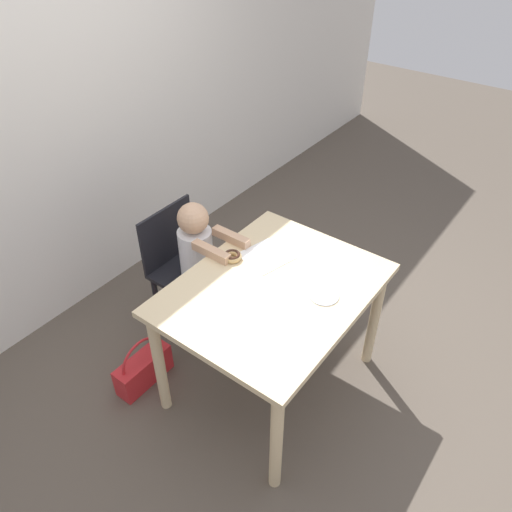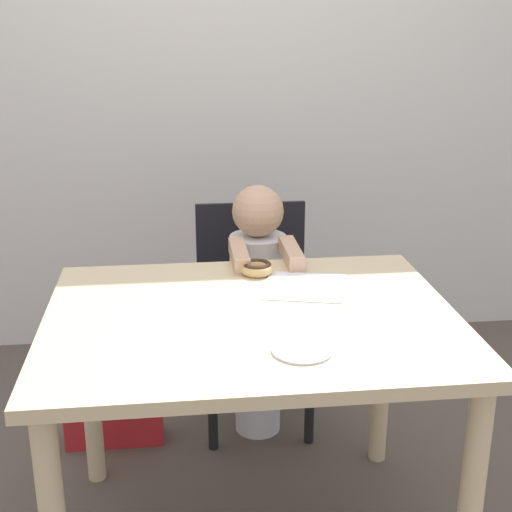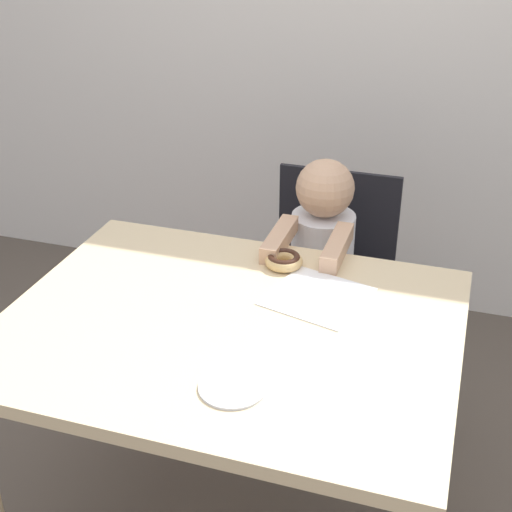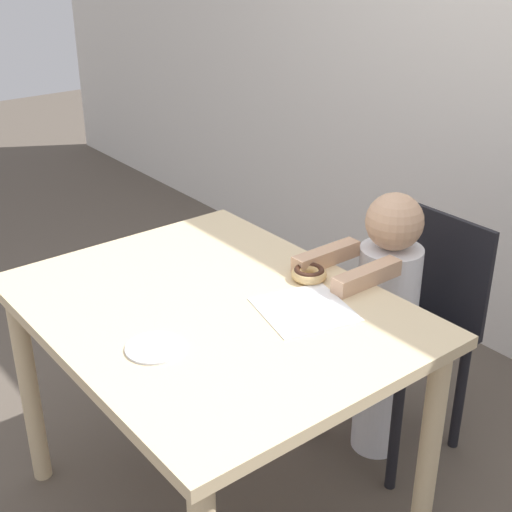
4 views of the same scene
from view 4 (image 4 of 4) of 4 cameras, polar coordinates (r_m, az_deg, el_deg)
ground_plane at (r=2.44m, az=-3.02°, el=-19.55°), size 12.00×12.00×0.00m
dining_table at (r=2.03m, az=-3.44°, el=-6.47°), size 1.12×0.88×0.75m
chair at (r=2.51m, az=11.89°, el=-5.45°), size 0.42×0.40×0.84m
child_figure at (r=2.40m, az=10.21°, el=-5.20°), size 0.22×0.43×0.96m
donut at (r=2.11m, az=4.27°, el=-1.37°), size 0.11×0.11×0.04m
napkin at (r=1.95m, az=3.89°, el=-4.28°), size 0.29×0.29×0.00m
handbag at (r=2.93m, az=1.49°, el=-7.94°), size 0.36×0.12×0.33m
plate at (r=1.80m, az=-8.10°, el=-7.28°), size 0.15×0.15×0.01m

